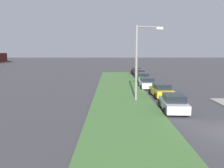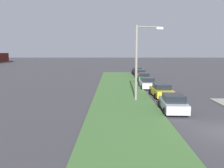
# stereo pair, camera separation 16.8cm
# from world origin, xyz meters

# --- Properties ---
(grass_median) EXTENTS (60.00, 6.00, 0.12)m
(grass_median) POSITION_xyz_m (10.00, 6.14, 0.06)
(grass_median) COLOR #477238
(grass_median) RESTS_ON ground
(parked_car_silver) EXTENTS (4.39, 2.20, 1.47)m
(parked_car_silver) POSITION_xyz_m (5.27, 2.08, 0.72)
(parked_car_silver) COLOR #B2B5BA
(parked_car_silver) RESTS_ON ground
(parked_car_yellow) EXTENTS (4.37, 2.15, 1.47)m
(parked_car_yellow) POSITION_xyz_m (11.58, 1.79, 0.72)
(parked_car_yellow) COLOR gold
(parked_car_yellow) RESTS_ON ground
(parked_car_white) EXTENTS (4.31, 2.03, 1.47)m
(parked_car_white) POSITION_xyz_m (17.53, 2.46, 0.72)
(parked_car_white) COLOR silver
(parked_car_white) RESTS_ON ground
(parked_car_green) EXTENTS (4.40, 2.21, 1.47)m
(parked_car_green) POSITION_xyz_m (24.03, 2.07, 0.72)
(parked_car_green) COLOR #1E6B38
(parked_car_green) RESTS_ON ground
(parked_car_red) EXTENTS (4.33, 2.09, 1.47)m
(parked_car_red) POSITION_xyz_m (30.55, 1.82, 0.72)
(parked_car_red) COLOR red
(parked_car_red) RESTS_ON ground
(parked_car_black) EXTENTS (4.33, 2.07, 1.47)m
(parked_car_black) POSITION_xyz_m (36.35, 1.86, 0.72)
(parked_car_black) COLOR black
(parked_car_black) RESTS_ON ground
(streetlight) EXTENTS (1.07, 2.81, 7.50)m
(streetlight) POSITION_xyz_m (9.60, 4.43, 4.39)
(streetlight) COLOR gray
(streetlight) RESTS_ON ground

